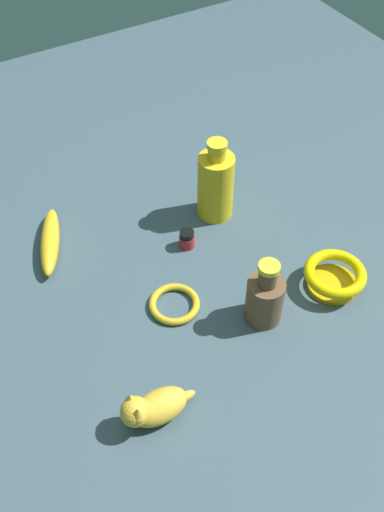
{
  "coord_description": "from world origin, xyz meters",
  "views": [
    {
      "loc": [
        -0.4,
        -0.7,
        0.94
      ],
      "look_at": [
        0.0,
        0.0,
        0.04
      ],
      "focal_mm": 41.68,
      "sensor_mm": 36.0,
      "label": 1
    }
  ],
  "objects_px": {
    "bottle_tall": "(216,184)",
    "bowl": "(334,276)",
    "nail_polish_jar": "(187,239)",
    "bottle_short": "(265,297)",
    "banana": "(50,241)",
    "cat_figurine": "(153,408)",
    "bangle": "(174,304)"
  },
  "relations": [
    {
      "from": "bottle_tall",
      "to": "bowl",
      "type": "relative_size",
      "value": 1.57
    },
    {
      "from": "nail_polish_jar",
      "to": "bowl",
      "type": "distance_m",
      "value": 0.32
    },
    {
      "from": "bottle_short",
      "to": "banana",
      "type": "bearing_deg",
      "value": 127.59
    },
    {
      "from": "cat_figurine",
      "to": "banana",
      "type": "bearing_deg",
      "value": 90.99
    },
    {
      "from": "nail_polish_jar",
      "to": "bottle_short",
      "type": "bearing_deg",
      "value": -81.75
    },
    {
      "from": "bottle_short",
      "to": "cat_figurine",
      "type": "distance_m",
      "value": 0.29
    },
    {
      "from": "bottle_tall",
      "to": "bowl",
      "type": "xyz_separation_m",
      "value": [
        0.09,
        -0.3,
        -0.05
      ]
    },
    {
      "from": "bottle_tall",
      "to": "banana",
      "type": "bearing_deg",
      "value": 167.34
    },
    {
      "from": "nail_polish_jar",
      "to": "cat_figurine",
      "type": "xyz_separation_m",
      "value": [
        -0.25,
        -0.32,
        0.01
      ]
    },
    {
      "from": "bottle_short",
      "to": "nail_polish_jar",
      "type": "distance_m",
      "value": 0.24
    },
    {
      "from": "banana",
      "to": "bottle_tall",
      "type": "bearing_deg",
      "value": 100.85
    },
    {
      "from": "banana",
      "to": "cat_figurine",
      "type": "height_order",
      "value": "cat_figurine"
    },
    {
      "from": "cat_figurine",
      "to": "bowl",
      "type": "xyz_separation_m",
      "value": [
        0.45,
        0.08,
        -0.0
      ]
    },
    {
      "from": "banana",
      "to": "cat_figurine",
      "type": "xyz_separation_m",
      "value": [
        0.01,
        -0.46,
        0.02
      ]
    },
    {
      "from": "bottle_short",
      "to": "nail_polish_jar",
      "type": "bearing_deg",
      "value": 98.25
    },
    {
      "from": "bottle_short",
      "to": "nail_polish_jar",
      "type": "xyz_separation_m",
      "value": [
        -0.03,
        0.24,
        -0.04
      ]
    },
    {
      "from": "bottle_short",
      "to": "bottle_tall",
      "type": "relative_size",
      "value": 0.77
    },
    {
      "from": "banana",
      "to": "bowl",
      "type": "distance_m",
      "value": 0.6
    },
    {
      "from": "nail_polish_jar",
      "to": "cat_figurine",
      "type": "bearing_deg",
      "value": -127.65
    },
    {
      "from": "bangle",
      "to": "bottle_tall",
      "type": "xyz_separation_m",
      "value": [
        0.21,
        0.19,
        0.08
      ]
    },
    {
      "from": "bangle",
      "to": "bottle_short",
      "type": "height_order",
      "value": "bottle_short"
    },
    {
      "from": "bowl",
      "to": "cat_figurine",
      "type": "bearing_deg",
      "value": -170.3
    },
    {
      "from": "cat_figurine",
      "to": "bowl",
      "type": "distance_m",
      "value": 0.45
    },
    {
      "from": "bowl",
      "to": "nail_polish_jar",
      "type": "bearing_deg",
      "value": 129.3
    },
    {
      "from": "banana",
      "to": "cat_figurine",
      "type": "bearing_deg",
      "value": 24.5
    },
    {
      "from": "nail_polish_jar",
      "to": "bangle",
      "type": "bearing_deg",
      "value": -128.2
    },
    {
      "from": "bangle",
      "to": "cat_figurine",
      "type": "xyz_separation_m",
      "value": [
        -0.14,
        -0.19,
        0.03
      ]
    },
    {
      "from": "bangle",
      "to": "nail_polish_jar",
      "type": "relative_size",
      "value": 2.45
    },
    {
      "from": "cat_figurine",
      "to": "bowl",
      "type": "bearing_deg",
      "value": 9.7
    },
    {
      "from": "banana",
      "to": "bottle_tall",
      "type": "relative_size",
      "value": 0.99
    },
    {
      "from": "bangle",
      "to": "bottle_tall",
      "type": "bearing_deg",
      "value": 42.28
    },
    {
      "from": "nail_polish_jar",
      "to": "bowl",
      "type": "xyz_separation_m",
      "value": [
        0.2,
        -0.24,
        0.01
      ]
    }
  ]
}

